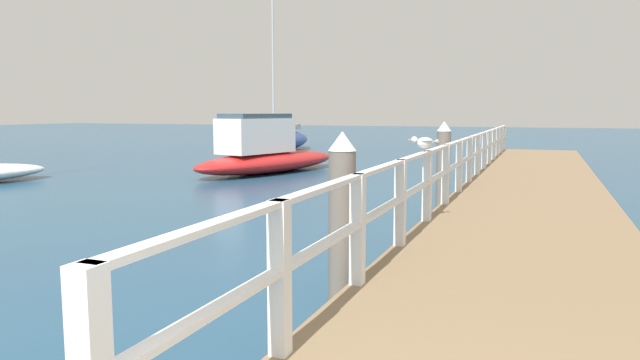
% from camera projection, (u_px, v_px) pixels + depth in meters
% --- Properties ---
extents(pier_deck, '(2.84, 24.37, 0.54)m').
position_uv_depth(pier_deck, '(532.00, 197.00, 12.25)').
color(pier_deck, '#846B4C').
rests_on(pier_deck, ground_plane).
extents(pier_railing, '(0.12, 22.89, 1.02)m').
position_uv_depth(pier_railing, '(470.00, 154.00, 12.63)').
color(pier_railing, white).
rests_on(pier_railing, pier_deck).
extents(dock_piling_near, '(0.29, 0.29, 1.91)m').
position_uv_depth(dock_piling_near, '(342.00, 222.00, 5.89)').
color(dock_piling_near, '#6B6056').
rests_on(dock_piling_near, ground_plane).
extents(dock_piling_far, '(0.29, 0.29, 1.91)m').
position_uv_depth(dock_piling_far, '(443.00, 167.00, 11.69)').
color(dock_piling_far, '#6B6056').
rests_on(dock_piling_far, ground_plane).
extents(seagull_foreground, '(0.36, 0.38, 0.21)m').
position_uv_depth(seagull_foreground, '(424.00, 142.00, 7.84)').
color(seagull_foreground, white).
rests_on(seagull_foreground, pier_railing).
extents(boat_0, '(3.62, 6.99, 2.04)m').
position_uv_depth(boat_0, '(265.00, 153.00, 19.53)').
color(boat_0, red).
rests_on(boat_0, ground_plane).
extents(boat_2, '(4.76, 9.24, 10.83)m').
position_uv_depth(boat_2, '(276.00, 140.00, 30.32)').
color(boat_2, navy).
rests_on(boat_2, ground_plane).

